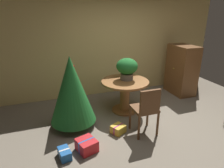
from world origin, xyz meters
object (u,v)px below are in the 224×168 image
at_px(flower_vase, 127,67).
at_px(gift_box_red, 87,145).
at_px(wooden_cabinet, 182,70).
at_px(round_dining_table, 125,90).
at_px(gift_box_gold, 118,129).
at_px(holiday_tree, 72,90).
at_px(gift_box_blue, 65,154).
at_px(wooden_chair_near, 146,108).

xyz_separation_m(flower_vase, gift_box_red, (-1.22, -1.18, -0.92)).
height_order(gift_box_red, wooden_cabinet, wooden_cabinet).
xyz_separation_m(round_dining_table, gift_box_gold, (-0.46, -0.79, -0.43)).
relative_size(flower_vase, gift_box_red, 1.25).
xyz_separation_m(holiday_tree, gift_box_blue, (-0.30, -0.90, -0.72)).
height_order(round_dining_table, gift_box_red, round_dining_table).
relative_size(flower_vase, wooden_chair_near, 0.52).
bearing_deg(holiday_tree, wooden_cabinet, 13.78).
bearing_deg(wooden_cabinet, wooden_chair_near, -141.63).
xyz_separation_m(round_dining_table, wooden_chair_near, (0.00, -1.00, 0.04)).
relative_size(gift_box_blue, wooden_cabinet, 0.22).
height_order(round_dining_table, wooden_chair_near, wooden_chair_near).
xyz_separation_m(round_dining_table, gift_box_red, (-1.15, -1.11, -0.41)).
bearing_deg(gift_box_red, round_dining_table, 43.97).
height_order(round_dining_table, flower_vase, flower_vase).
bearing_deg(holiday_tree, flower_vase, 14.72).
bearing_deg(wooden_cabinet, round_dining_table, -165.22).
distance_m(wooden_chair_near, gift_box_gold, 0.69).
distance_m(round_dining_table, flower_vase, 0.52).
bearing_deg(flower_vase, wooden_cabinet, 13.11).
distance_m(holiday_tree, gift_box_gold, 1.17).
bearing_deg(wooden_chair_near, gift_box_blue, -174.07).
distance_m(wooden_chair_near, gift_box_blue, 1.60).
height_order(flower_vase, gift_box_gold, flower_vase).
distance_m(wooden_chair_near, holiday_tree, 1.45).
bearing_deg(wooden_cabinet, gift_box_blue, -154.07).
relative_size(flower_vase, holiday_tree, 0.34).
bearing_deg(wooden_cabinet, holiday_tree, -166.22).
distance_m(gift_box_gold, wooden_cabinet, 2.76).
xyz_separation_m(flower_vase, gift_box_blue, (-1.59, -1.24, -0.95)).
xyz_separation_m(wooden_chair_near, gift_box_red, (-1.15, -0.10, -0.45)).
height_order(wooden_chair_near, gift_box_red, wooden_chair_near).
relative_size(wooden_chair_near, wooden_cabinet, 0.70).
relative_size(round_dining_table, holiday_tree, 0.73).
height_order(gift_box_gold, gift_box_red, gift_box_red).
xyz_separation_m(wooden_chair_near, wooden_cabinet, (1.90, 1.51, 0.13)).
bearing_deg(flower_vase, gift_box_red, -135.81).
bearing_deg(wooden_chair_near, gift_box_gold, 155.68).
bearing_deg(round_dining_table, wooden_chair_near, -90.00).
bearing_deg(gift_box_blue, gift_box_gold, 19.13).
xyz_separation_m(round_dining_table, holiday_tree, (-1.22, -0.26, 0.28)).
bearing_deg(holiday_tree, gift_box_blue, -108.30).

